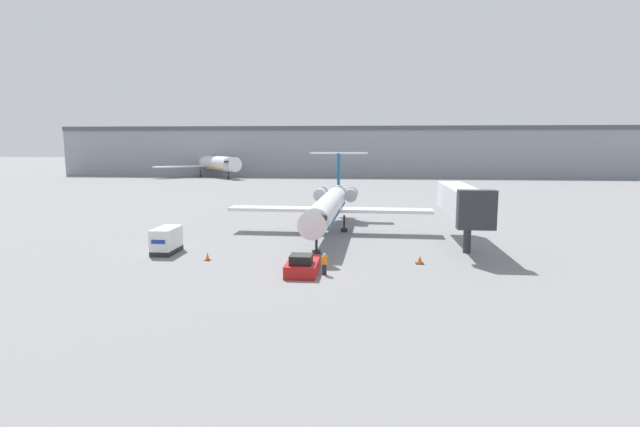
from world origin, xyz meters
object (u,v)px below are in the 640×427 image
at_px(worker_near_tug, 324,264).
at_px(airplane_parked_far_left, 210,163).
at_px(traffic_cone_left, 207,256).
at_px(jet_bridge, 462,201).
at_px(traffic_cone_right, 420,260).
at_px(airplane_main, 330,204).
at_px(luggage_cart, 166,240).
at_px(pushback_tug, 303,265).

bearing_deg(worker_near_tug, airplane_parked_far_left, 111.78).
distance_m(traffic_cone_left, jet_bridge, 24.88).
xyz_separation_m(worker_near_tug, traffic_cone_left, (-10.55, 3.87, -0.56)).
bearing_deg(worker_near_tug, traffic_cone_right, 29.30).
height_order(airplane_main, luggage_cart, airplane_main).
relative_size(airplane_main, airplane_parked_far_left, 0.95).
bearing_deg(traffic_cone_right, pushback_tug, -157.51).
height_order(pushback_tug, jet_bridge, jet_bridge).
bearing_deg(traffic_cone_left, luggage_cart, 152.05).
xyz_separation_m(airplane_main, traffic_cone_left, (-9.56, -14.72, -2.87)).
height_order(airplane_main, traffic_cone_left, airplane_main).
bearing_deg(traffic_cone_left, jet_bridge, 19.95).
relative_size(worker_near_tug, airplane_parked_far_left, 0.06).
bearing_deg(airplane_parked_far_left, traffic_cone_left, -72.50).
distance_m(traffic_cone_left, traffic_cone_right, 18.29).
relative_size(luggage_cart, airplane_parked_far_left, 0.13).
bearing_deg(traffic_cone_right, airplane_main, 121.49).
distance_m(airplane_main, airplane_parked_far_left, 101.61).
bearing_deg(pushback_tug, worker_near_tug, -13.24).
distance_m(worker_near_tug, traffic_cone_right, 8.89).
relative_size(pushback_tug, luggage_cart, 1.28).
bearing_deg(traffic_cone_left, airplane_parked_far_left, 107.50).
height_order(luggage_cart, jet_bridge, jet_bridge).
bearing_deg(airplane_parked_far_left, worker_near_tug, -68.22).
height_order(worker_near_tug, jet_bridge, jet_bridge).
height_order(traffic_cone_right, jet_bridge, jet_bridge).
height_order(pushback_tug, airplane_parked_far_left, airplane_parked_far_left).
distance_m(airplane_main, luggage_cart, 18.88).
height_order(traffic_cone_left, jet_bridge, jet_bridge).
distance_m(worker_near_tug, traffic_cone_left, 11.25).
bearing_deg(worker_near_tug, pushback_tug, 166.76).
bearing_deg(worker_near_tug, traffic_cone_left, 159.87).
xyz_separation_m(airplane_main, pushback_tug, (-0.76, -18.17, -2.61)).
height_order(worker_near_tug, traffic_cone_left, worker_near_tug).
height_order(luggage_cart, traffic_cone_left, luggage_cart).
bearing_deg(luggage_cart, traffic_cone_left, -27.95).
height_order(airplane_main, worker_near_tug, airplane_main).
bearing_deg(airplane_parked_far_left, traffic_cone_right, -63.95).
relative_size(traffic_cone_left, airplane_parked_far_left, 0.02).
bearing_deg(airplane_main, worker_near_tug, -86.94).
bearing_deg(luggage_cart, airplane_parked_far_left, 105.53).
distance_m(airplane_main, jet_bridge, 14.98).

